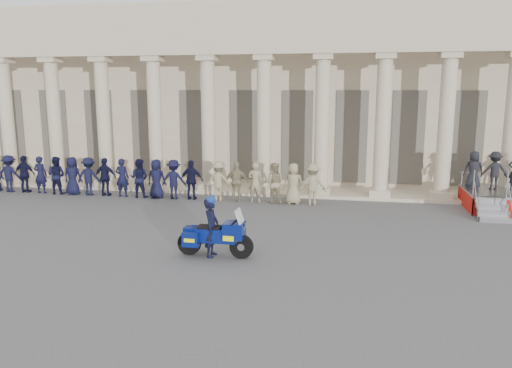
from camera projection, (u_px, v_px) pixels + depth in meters
name	position (u px, v px, depth m)	size (l,w,h in m)	color
ground	(179.00, 245.00, 15.61)	(90.00, 90.00, 0.00)	#4C4C4F
building	(262.00, 94.00, 28.98)	(40.00, 12.50, 9.00)	#BCAA8D
officer_rank	(135.00, 178.00, 22.37)	(16.92, 0.66, 1.75)	black
motorcycle	(216.00, 236.00, 14.46)	(2.27, 0.93, 1.46)	black
rider	(211.00, 226.00, 14.43)	(0.42, 0.64, 1.82)	black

